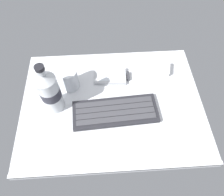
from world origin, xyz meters
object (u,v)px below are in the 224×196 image
Objects in this scene: keyboard at (115,112)px; charger_block at (160,68)px; handheld_device at (112,76)px; juice_cup at (69,80)px; water_bottle at (50,90)px.

charger_block is (18.98, 18.02, 0.39)cm from keyboard.
keyboard reaches higher than handheld_device.
juice_cup is 0.41× the size of water_bottle.
handheld_device is 16.15cm from juice_cup.
juice_cup is (-15.69, 12.48, 3.10)cm from keyboard.
charger_block is at bearing 9.07° from juice_cup.
water_bottle is (-20.53, -11.10, 8.28)cm from handheld_device.
handheld_device is at bearing 90.68° from keyboard.
charger_block is at bearing 6.90° from handheld_device.
keyboard is at bearing -89.32° from handheld_device.
keyboard is at bearing -136.50° from charger_block.
water_bottle is at bearing -151.60° from handheld_device.
handheld_device is at bearing 28.40° from water_bottle.
handheld_device is 24.76cm from water_bottle.
keyboard is 22.75cm from water_bottle.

